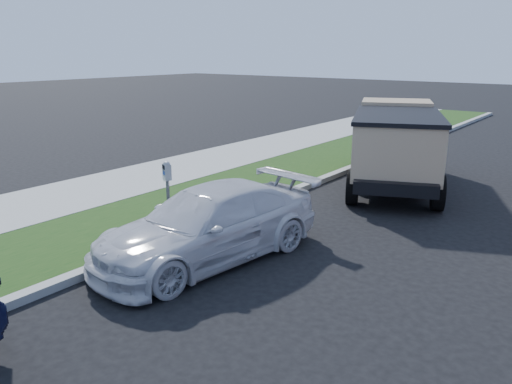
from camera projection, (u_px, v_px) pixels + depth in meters
The scene contains 5 objects.
ground at pixel (283, 267), 9.32m from camera, with size 120.00×120.00×0.00m, color black.
streetside at pixel (160, 192), 14.08m from camera, with size 6.12×50.00×0.15m.
parking_meter at pixel (167, 181), 10.47m from camera, with size 0.25×0.21×1.55m.
white_wagon at pixel (210, 224), 9.58m from camera, with size 1.95×4.79×1.39m, color silver.
dump_truck at pixel (395, 141), 14.81m from camera, with size 4.34×6.35×2.35m.
Camera 1 is at (4.80, -7.13, 3.90)m, focal length 35.00 mm.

